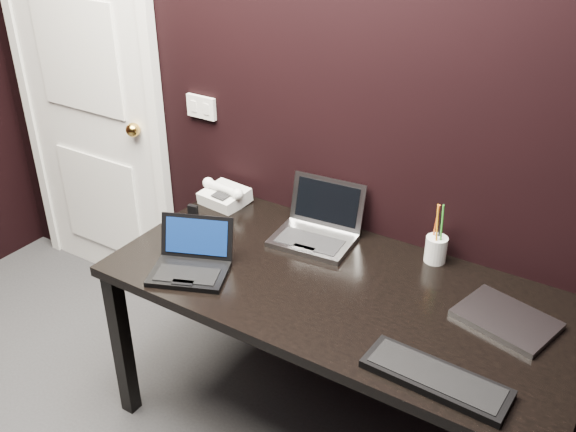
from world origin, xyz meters
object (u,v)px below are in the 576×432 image
Objects in this scene: silver_laptop at (317,230)px; desk at (339,303)px; mobile_phone at (193,217)px; pen_cup at (436,248)px; closed_laptop at (506,319)px; netbook at (191,263)px; door at (87,96)px; desk_phone at (224,195)px; ext_keyboard at (436,378)px.

desk is at bearing -45.31° from silver_laptop.
pen_cup is (0.96, 0.27, 0.02)m from mobile_phone.
silver_laptop is 3.94× the size of mobile_phone.
netbook is at bearing -163.24° from closed_laptop.
door is 1.01m from mobile_phone.
mobile_phone is at bearing -164.11° from pen_cup.
desk_phone is at bearing 175.01° from silver_laptop.
desk is at bearing -4.82° from mobile_phone.
door is 8.83× the size of pen_cup.
mobile_phone is at bearing -177.84° from closed_laptop.
closed_laptop is at bearing -6.82° from door.
netbook is 1.03× the size of silver_laptop.
pen_cup is at bearing 146.24° from closed_laptop.
netbook is 0.92m from pen_cup.
netbook reaches higher than desk_phone.
desk is 0.79m from desk_phone.
door is at bearing 174.38° from silver_laptop.
door is 2.25m from closed_laptop.
netbook is 0.54m from desk_phone.
silver_laptop reaches higher than desk_phone.
door is 1.31m from netbook.
ext_keyboard is at bearing -15.88° from mobile_phone.
door is 4.89× the size of ext_keyboard.
pen_cup is at bearing 111.27° from ext_keyboard.
silver_laptop is at bearing -167.99° from pen_cup.
door reaches higher than desk.
netbook is 0.35m from mobile_phone.
closed_laptop is 1.52× the size of desk_phone.
desk_phone is 2.68× the size of mobile_phone.
silver_laptop is 0.81m from closed_laptop.
closed_laptop is at bearing 76.13° from ext_keyboard.
desk is (1.65, -0.38, -0.38)m from door.
pen_cup is at bearing 3.29° from desk_phone.
desk_phone is (0.92, -0.10, -0.26)m from door.
door is at bearing 178.76° from pen_cup.
silver_laptop is 0.50m from desk_phone.
desk_phone is 0.96m from pen_cup.
netbook is (1.14, -0.59, -0.27)m from door.
desk_phone is (-1.29, 0.17, 0.03)m from closed_laptop.
door is 1.45m from silver_laptop.
ext_keyboard is at bearing -68.73° from pen_cup.
pen_cup is (0.96, 0.06, 0.02)m from desk_phone.
pen_cup is (0.46, 0.10, 0.02)m from silver_laptop.
desk is at bearing -124.47° from pen_cup.
ext_keyboard is 0.66m from pen_cup.
desk is 5.01× the size of silver_laptop.
desk_phone reaches higher than ext_keyboard.
mobile_phone is at bearing 164.12° from ext_keyboard.
closed_laptop is at bearing 16.76° from netbook.
silver_laptop is at bearing -5.62° from door.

